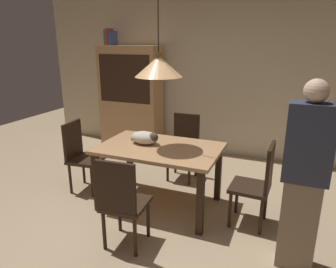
{
  "coord_description": "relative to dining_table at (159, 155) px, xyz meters",
  "views": [
    {
      "loc": [
        1.32,
        -2.52,
        1.93
      ],
      "look_at": [
        -0.02,
        0.74,
        0.85
      ],
      "focal_mm": 32.8,
      "sensor_mm": 36.0,
      "label": 1
    }
  ],
  "objects": [
    {
      "name": "pendant_lamp",
      "position": [
        0.0,
        0.0,
        1.01
      ],
      "size": [
        0.52,
        0.52,
        1.3
      ],
      "color": "#E0A86B"
    },
    {
      "name": "book_blue_wide",
      "position": [
        -1.67,
        1.78,
        1.32
      ],
      "size": [
        0.06,
        0.24,
        0.24
      ],
      "primitive_type": "cube",
      "color": "#384C93",
      "rests_on": "hutch_bookcase"
    },
    {
      "name": "book_green_slim",
      "position": [
        -1.78,
        1.78,
        1.33
      ],
      "size": [
        0.03,
        0.2,
        0.26
      ],
      "primitive_type": "cube",
      "color": "#427A4C",
      "rests_on": "hutch_bookcase"
    },
    {
      "name": "hutch_bookcase",
      "position": [
        -1.34,
        1.78,
        0.24
      ],
      "size": [
        1.12,
        0.45,
        1.85
      ],
      "color": "tan",
      "rests_on": "ground"
    },
    {
      "name": "chair_right_side",
      "position": [
        1.13,
        -0.0,
        -0.14
      ],
      "size": [
        0.42,
        0.42,
        0.93
      ],
      "color": "black",
      "rests_on": "ground"
    },
    {
      "name": "chair_near_front",
      "position": [
        0.01,
        -0.88,
        -0.14
      ],
      "size": [
        0.43,
        0.43,
        0.93
      ],
      "color": "black",
      "rests_on": "ground"
    },
    {
      "name": "dining_table",
      "position": [
        0.0,
        0.0,
        0.0
      ],
      "size": [
        1.4,
        0.9,
        0.75
      ],
      "color": "tan",
      "rests_on": "ground"
    },
    {
      "name": "chair_far_back",
      "position": [
        -0.0,
        0.88,
        -0.14
      ],
      "size": [
        0.41,
        0.41,
        0.93
      ],
      "color": "black",
      "rests_on": "ground"
    },
    {
      "name": "book_red_tall",
      "position": [
        -1.73,
        1.78,
        1.34
      ],
      "size": [
        0.04,
        0.22,
        0.28
      ],
      "primitive_type": "cube",
      "color": "#B73833",
      "rests_on": "hutch_bookcase"
    },
    {
      "name": "cat_sleeping",
      "position": [
        -0.19,
        0.03,
        0.18
      ],
      "size": [
        0.39,
        0.23,
        0.16
      ],
      "color": "beige",
      "rests_on": "dining_table"
    },
    {
      "name": "person_standing",
      "position": [
        1.53,
        -0.5,
        0.19
      ],
      "size": [
        0.36,
        0.22,
        1.66
      ],
      "color": "#84705B",
      "rests_on": "ground"
    },
    {
      "name": "back_wall",
      "position": [
        0.05,
        2.11,
        0.8
      ],
      "size": [
        6.4,
        0.1,
        2.9
      ],
      "primitive_type": "cube",
      "color": "beige",
      "rests_on": "ground"
    },
    {
      "name": "chair_left_side",
      "position": [
        -1.13,
        -0.01,
        -0.14
      ],
      "size": [
        0.44,
        0.44,
        0.93
      ],
      "color": "black",
      "rests_on": "ground"
    },
    {
      "name": "ground",
      "position": [
        0.05,
        -0.54,
        -0.65
      ],
      "size": [
        10.0,
        10.0,
        0.0
      ],
      "primitive_type": "plane",
      "color": "tan"
    }
  ]
}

